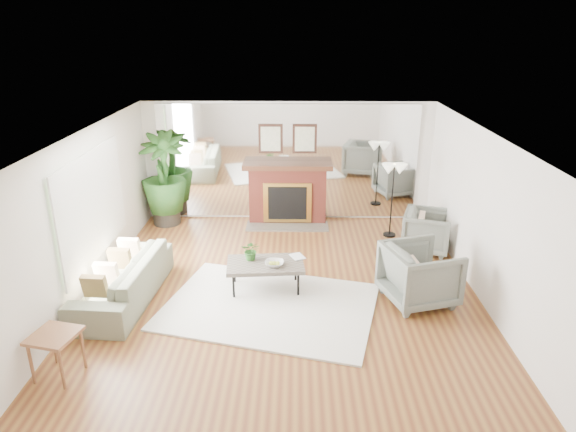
{
  "coord_description": "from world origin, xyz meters",
  "views": [
    {
      "loc": [
        0.17,
        -6.98,
        3.98
      ],
      "look_at": [
        0.05,
        0.6,
        1.12
      ],
      "focal_mm": 32.0,
      "sensor_mm": 36.0,
      "label": 1
    }
  ],
  "objects_px": {
    "armchair_back": "(427,231)",
    "coffee_table": "(265,265)",
    "armchair_front": "(420,274)",
    "potted_ficus": "(163,176)",
    "side_table": "(55,341)",
    "sofa": "(123,279)",
    "fireplace": "(288,192)",
    "floor_lamp": "(394,175)"
  },
  "relations": [
    {
      "from": "armchair_back",
      "to": "coffee_table",
      "type": "bearing_deg",
      "value": 136.46
    },
    {
      "from": "armchair_front",
      "to": "potted_ficus",
      "type": "xyz_separation_m",
      "value": [
        -4.58,
        3.17,
        0.58
      ]
    },
    {
      "from": "armchair_back",
      "to": "side_table",
      "type": "relative_size",
      "value": 1.38
    },
    {
      "from": "sofa",
      "to": "armchair_front",
      "type": "xyz_separation_m",
      "value": [
        4.49,
        0.0,
        0.12
      ]
    },
    {
      "from": "coffee_table",
      "to": "armchair_back",
      "type": "height_order",
      "value": "armchair_back"
    },
    {
      "from": "coffee_table",
      "to": "potted_ficus",
      "type": "height_order",
      "value": "potted_ficus"
    },
    {
      "from": "coffee_table",
      "to": "armchair_back",
      "type": "xyz_separation_m",
      "value": [
        2.9,
        1.57,
        -0.05
      ]
    },
    {
      "from": "sofa",
      "to": "armchair_front",
      "type": "relative_size",
      "value": 2.27
    },
    {
      "from": "fireplace",
      "to": "sofa",
      "type": "bearing_deg",
      "value": -126.35
    },
    {
      "from": "coffee_table",
      "to": "armchair_front",
      "type": "xyz_separation_m",
      "value": [
        2.33,
        -0.3,
        0.01
      ]
    },
    {
      "from": "potted_ficus",
      "to": "coffee_table",
      "type": "bearing_deg",
      "value": -51.92
    },
    {
      "from": "armchair_front",
      "to": "side_table",
      "type": "relative_size",
      "value": 1.63
    },
    {
      "from": "armchair_front",
      "to": "side_table",
      "type": "height_order",
      "value": "armchair_front"
    },
    {
      "from": "side_table",
      "to": "potted_ficus",
      "type": "distance_m",
      "value": 5.04
    },
    {
      "from": "potted_ficus",
      "to": "floor_lamp",
      "type": "height_order",
      "value": "potted_ficus"
    },
    {
      "from": "coffee_table",
      "to": "sofa",
      "type": "height_order",
      "value": "sofa"
    },
    {
      "from": "fireplace",
      "to": "armchair_back",
      "type": "xyz_separation_m",
      "value": [
        2.6,
        -1.46,
        -0.28
      ]
    },
    {
      "from": "fireplace",
      "to": "coffee_table",
      "type": "height_order",
      "value": "fireplace"
    },
    {
      "from": "fireplace",
      "to": "side_table",
      "type": "xyz_separation_m",
      "value": [
        -2.65,
        -5.17,
        -0.17
      ]
    },
    {
      "from": "sofa",
      "to": "armchair_back",
      "type": "distance_m",
      "value": 5.39
    },
    {
      "from": "coffee_table",
      "to": "floor_lamp",
      "type": "xyz_separation_m",
      "value": [
        2.34,
        2.27,
        0.82
      ]
    },
    {
      "from": "potted_ficus",
      "to": "armchair_front",
      "type": "bearing_deg",
      "value": -34.68
    },
    {
      "from": "armchair_back",
      "to": "floor_lamp",
      "type": "bearing_deg",
      "value": 56.41
    },
    {
      "from": "sofa",
      "to": "fireplace",
      "type": "bearing_deg",
      "value": 147.53
    },
    {
      "from": "fireplace",
      "to": "armchair_front",
      "type": "bearing_deg",
      "value": -58.56
    },
    {
      "from": "fireplace",
      "to": "potted_ficus",
      "type": "relative_size",
      "value": 1.06
    },
    {
      "from": "fireplace",
      "to": "armchair_back",
      "type": "distance_m",
      "value": 2.99
    },
    {
      "from": "coffee_table",
      "to": "armchair_front",
      "type": "bearing_deg",
      "value": -7.4
    },
    {
      "from": "fireplace",
      "to": "side_table",
      "type": "relative_size",
      "value": 3.37
    },
    {
      "from": "side_table",
      "to": "floor_lamp",
      "type": "xyz_separation_m",
      "value": [
        4.7,
        4.41,
        0.77
      ]
    },
    {
      "from": "coffee_table",
      "to": "sofa",
      "type": "relative_size",
      "value": 0.55
    },
    {
      "from": "fireplace",
      "to": "side_table",
      "type": "height_order",
      "value": "fireplace"
    },
    {
      "from": "armchair_back",
      "to": "potted_ficus",
      "type": "bearing_deg",
      "value": 93.9
    },
    {
      "from": "armchair_front",
      "to": "armchair_back",
      "type": "bearing_deg",
      "value": -33.74
    },
    {
      "from": "fireplace",
      "to": "armchair_front",
      "type": "height_order",
      "value": "fireplace"
    },
    {
      "from": "sofa",
      "to": "potted_ficus",
      "type": "xyz_separation_m",
      "value": [
        -0.09,
        3.17,
        0.71
      ]
    },
    {
      "from": "floor_lamp",
      "to": "potted_ficus",
      "type": "bearing_deg",
      "value": 172.59
    },
    {
      "from": "sofa",
      "to": "armchair_front",
      "type": "distance_m",
      "value": 4.49
    },
    {
      "from": "coffee_table",
      "to": "potted_ficus",
      "type": "relative_size",
      "value": 0.64
    },
    {
      "from": "side_table",
      "to": "potted_ficus",
      "type": "relative_size",
      "value": 0.31
    },
    {
      "from": "armchair_back",
      "to": "sofa",
      "type": "bearing_deg",
      "value": 128.38
    },
    {
      "from": "armchair_back",
      "to": "potted_ficus",
      "type": "distance_m",
      "value": 5.34
    }
  ]
}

